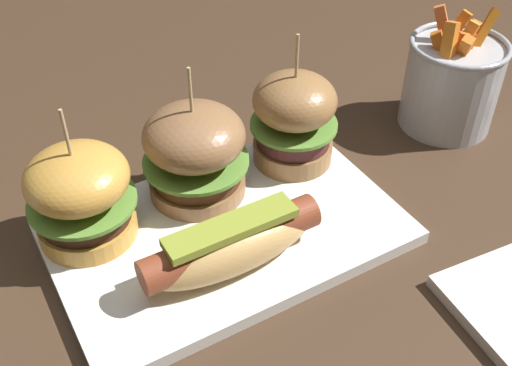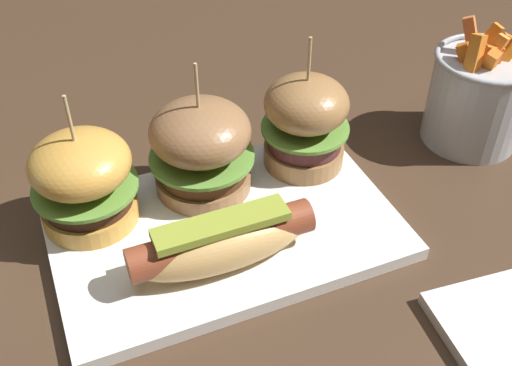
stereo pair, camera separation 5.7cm
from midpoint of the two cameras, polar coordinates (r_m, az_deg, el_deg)
ground_plane at (r=0.60m, az=-0.12°, el=-4.86°), size 3.00×3.00×0.00m
platter_main at (r=0.59m, az=-0.12°, el=-4.38°), size 0.32×0.20×0.01m
hot_dog at (r=0.53m, az=-0.09°, el=-5.63°), size 0.16×0.05×0.05m
slider_left at (r=0.58m, az=-12.92°, el=0.16°), size 0.10×0.10×0.14m
slider_center at (r=0.60m, az=-2.43°, el=3.20°), size 0.10×0.10×0.14m
slider_right at (r=0.63m, az=7.16°, el=5.52°), size 0.09×0.09×0.14m
fries_bucket at (r=0.74m, az=21.87°, el=7.37°), size 0.11×0.11×0.14m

